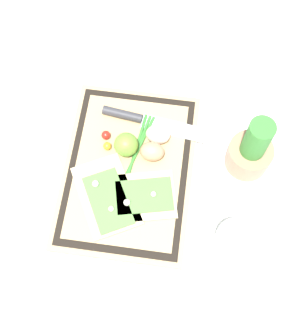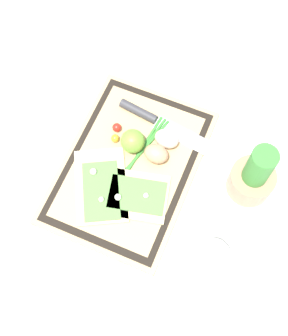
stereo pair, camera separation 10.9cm
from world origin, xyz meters
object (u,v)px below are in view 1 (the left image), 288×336
(pizza_slice_far, at_px, (140,197))
(lime, at_px, (126,145))
(knife, at_px, (139,119))
(egg_pink, at_px, (158,135))
(cherry_tomato_red, at_px, (106,135))
(pizza_slice_near, at_px, (107,197))
(egg_brown, at_px, (152,152))
(sauce_jar, at_px, (232,241))
(herb_pot, at_px, (251,151))
(cherry_tomato_yellow, at_px, (107,146))

(pizza_slice_far, xyz_separation_m, lime, (-0.12, -0.05, 0.02))
(pizza_slice_far, height_order, knife, pizza_slice_far)
(egg_pink, bearing_deg, cherry_tomato_red, -84.07)
(pizza_slice_near, height_order, egg_pink, egg_pink)
(cherry_tomato_red, bearing_deg, lime, 63.66)
(knife, relative_size, lime, 4.84)
(egg_brown, relative_size, sauce_jar, 0.63)
(cherry_tomato_red, distance_m, herb_pot, 0.35)
(pizza_slice_near, height_order, sauce_jar, sauce_jar)
(pizza_slice_far, xyz_separation_m, cherry_tomato_yellow, (-0.12, -0.10, 0.00))
(pizza_slice_near, height_order, cherry_tomato_red, pizza_slice_near)
(egg_pink, distance_m, cherry_tomato_red, 0.13)
(lime, bearing_deg, egg_pink, 119.42)
(pizza_slice_far, distance_m, knife, 0.20)
(egg_pink, height_order, sauce_jar, sauce_jar)
(pizza_slice_near, xyz_separation_m, egg_brown, (-0.12, 0.09, 0.02))
(pizza_slice_near, bearing_deg, egg_brown, 143.38)
(egg_pink, bearing_deg, egg_brown, -10.21)
(egg_pink, xyz_separation_m, sauce_jar, (0.24, 0.19, 0.00))
(egg_brown, relative_size, cherry_tomato_yellow, 2.99)
(knife, bearing_deg, pizza_slice_far, 8.67)
(pizza_slice_far, relative_size, cherry_tomato_red, 8.61)
(lime, distance_m, cherry_tomato_yellow, 0.05)
(knife, bearing_deg, sauce_jar, 41.13)
(pizza_slice_far, relative_size, lime, 3.26)
(lime, relative_size, cherry_tomato_red, 2.65)
(cherry_tomato_yellow, bearing_deg, herb_pot, 92.71)
(pizza_slice_far, distance_m, egg_brown, 0.11)
(lime, xyz_separation_m, cherry_tomato_red, (-0.03, -0.05, -0.02))
(knife, xyz_separation_m, lime, (0.08, -0.02, 0.02))
(cherry_tomato_red, relative_size, cherry_tomato_yellow, 1.11)
(egg_pink, xyz_separation_m, lime, (0.04, -0.07, 0.01))
(lime, xyz_separation_m, cherry_tomato_yellow, (0.00, -0.05, -0.02))
(pizza_slice_near, height_order, cherry_tomato_yellow, pizza_slice_near)
(cherry_tomato_red, bearing_deg, cherry_tomato_yellow, 16.11)
(cherry_tomato_red, bearing_deg, pizza_slice_near, 10.17)
(pizza_slice_near, relative_size, cherry_tomato_red, 10.00)
(cherry_tomato_yellow, distance_m, sauce_jar, 0.37)
(knife, xyz_separation_m, cherry_tomato_red, (0.06, -0.07, 0.00))
(pizza_slice_far, xyz_separation_m, knife, (-0.20, -0.03, 0.00))
(knife, bearing_deg, pizza_slice_near, -12.43)
(cherry_tomato_red, bearing_deg, egg_pink, 95.93)
(cherry_tomato_red, height_order, sauce_jar, sauce_jar)
(egg_brown, distance_m, herb_pot, 0.23)
(pizza_slice_far, height_order, egg_pink, egg_pink)
(knife, distance_m, cherry_tomato_yellow, 0.11)
(lime, bearing_deg, pizza_slice_far, 23.33)
(herb_pot, bearing_deg, pizza_slice_near, -65.92)
(pizza_slice_near, relative_size, lime, 3.78)
(egg_brown, height_order, egg_pink, same)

